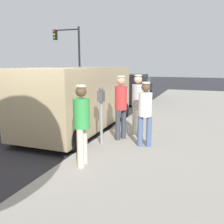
# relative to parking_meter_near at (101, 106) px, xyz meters

# --- Properties ---
(ground_plane) EXTENTS (80.00, 80.00, 0.00)m
(ground_plane) POSITION_rel_parking_meter_near_xyz_m (-1.35, -0.64, -1.18)
(ground_plane) COLOR #2D2D33
(sidewalk_slab) EXTENTS (5.00, 32.00, 0.15)m
(sidewalk_slab) POSITION_rel_parking_meter_near_xyz_m (2.15, -0.64, -1.11)
(sidewalk_slab) COLOR #9E998E
(sidewalk_slab) RESTS_ON ground
(parking_meter_near) EXTENTS (0.14, 0.18, 1.52)m
(parking_meter_near) POSITION_rel_parking_meter_near_xyz_m (0.00, 0.00, 0.00)
(parking_meter_near) COLOR gray
(parking_meter_near) RESTS_ON sidewalk_slab
(parking_meter_far) EXTENTS (0.14, 0.18, 1.52)m
(parking_meter_far) POSITION_rel_parking_meter_near_xyz_m (0.00, 5.82, 0.00)
(parking_meter_far) COLOR gray
(parking_meter_far) RESTS_ON sidewalk_slab
(pedestrian_in_white) EXTENTS (0.35, 0.34, 1.67)m
(pedestrian_in_white) POSITION_rel_parking_meter_near_xyz_m (1.10, 0.26, -0.08)
(pedestrian_in_white) COLOR #4C608C
(pedestrian_in_white) RESTS_ON sidewalk_slab
(pedestrian_in_gray) EXTENTS (0.34, 0.34, 1.81)m
(pedestrian_in_gray) POSITION_rel_parking_meter_near_xyz_m (0.65, 1.22, 0.01)
(pedestrian_in_gray) COLOR beige
(pedestrian_in_gray) RESTS_ON sidewalk_slab
(pedestrian_in_green) EXTENTS (0.34, 0.36, 1.70)m
(pedestrian_in_green) POSITION_rel_parking_meter_near_xyz_m (0.16, -1.39, -0.06)
(pedestrian_in_green) COLOR beige
(pedestrian_in_green) RESTS_ON sidewalk_slab
(pedestrian_in_red) EXTENTS (0.34, 0.34, 1.79)m
(pedestrian_in_red) POSITION_rel_parking_meter_near_xyz_m (0.33, 0.62, 0.01)
(pedestrian_in_red) COLOR #383D47
(pedestrian_in_red) RESTS_ON sidewalk_slab
(parked_van) EXTENTS (2.16, 5.22, 2.15)m
(parked_van) POSITION_rel_parking_meter_near_xyz_m (-1.50, 1.62, -0.03)
(parked_van) COLOR tan
(parked_van) RESTS_ON ground
(parked_sedan_ahead) EXTENTS (2.01, 4.43, 1.65)m
(parked_sedan_ahead) POSITION_rel_parking_meter_near_xyz_m (-1.69, 8.58, -0.43)
(parked_sedan_ahead) COLOR black
(parked_sedan_ahead) RESTS_ON ground
(traffic_light_corner) EXTENTS (2.48, 0.42, 5.20)m
(traffic_light_corner) POSITION_rel_parking_meter_near_xyz_m (-7.98, 12.20, 2.34)
(traffic_light_corner) COLOR black
(traffic_light_corner) RESTS_ON ground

